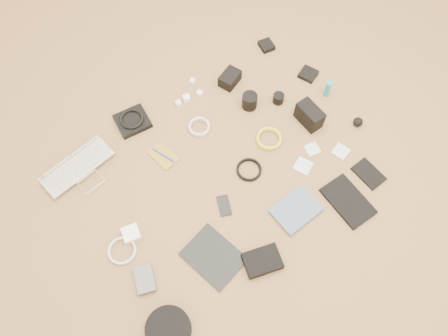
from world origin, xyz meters
TOP-DOWN VIEW (x-y plane):
  - laptop at (-0.55, 0.39)m, footprint 0.37×0.28m
  - headphone_pouch at (-0.22, 0.51)m, footprint 0.17×0.16m
  - headphones at (-0.22, 0.51)m, footprint 0.14×0.14m
  - charger_a at (0.03, 0.46)m, footprint 0.03×0.03m
  - charger_b at (0.15, 0.45)m, footprint 0.04×0.04m
  - charger_c at (0.16, 0.53)m, footprint 0.04×0.04m
  - charger_d at (0.07, 0.46)m, footprint 0.04×0.04m
  - dslr_camera at (0.32, 0.42)m, footprint 0.13×0.11m
  - lens_pouch at (0.62, 0.50)m, footprint 0.08×0.09m
  - notebook_olive at (-0.20, 0.26)m, footprint 0.11×0.15m
  - pen_blue at (-0.20, 0.26)m, footprint 0.05×0.12m
  - cable_white_a at (0.03, 0.29)m, footprint 0.13×0.13m
  - lens_a at (0.31, 0.25)m, footprint 0.10×0.10m
  - lens_b at (0.44, 0.18)m, footprint 0.07×0.07m
  - card_reader at (0.68, 0.21)m, footprint 0.11×0.11m
  - power_brick at (-0.52, 0.01)m, footprint 0.09×0.09m
  - cable_white_b at (-0.59, -0.03)m, footprint 0.16×0.16m
  - cable_black at (0.08, -0.04)m, footprint 0.13×0.13m
  - cable_yellow at (0.26, 0.03)m, footprint 0.16×0.16m
  - flash at (0.49, 0.00)m, footprint 0.08×0.14m
  - lens_cleaner at (0.67, 0.07)m, footprint 0.03×0.03m
  - battery_charger at (-0.57, -0.19)m, footprint 0.11×0.13m
  - tablet at (-0.29, -0.28)m, footprint 0.23×0.27m
  - phone at (-0.12, -0.12)m, footprint 0.09×0.11m
  - filter_case_left at (0.30, -0.18)m, footprint 0.10×0.10m
  - filter_case_mid at (0.40, -0.13)m, footprint 0.08×0.08m
  - filter_case_right at (0.50, -0.22)m, footprint 0.08×0.08m
  - air_blower at (0.67, -0.16)m, footprint 0.06×0.06m
  - headphone_case at (-0.60, -0.41)m, footprint 0.22×0.22m
  - drive_case at (-0.14, -0.42)m, footprint 0.18×0.15m
  - paperback at (0.13, -0.40)m, footprint 0.20×0.16m
  - notebook_black_a at (0.34, -0.43)m, footprint 0.15×0.24m
  - notebook_black_b at (0.52, -0.39)m, footprint 0.10×0.15m

SIDE VIEW (x-z plane):
  - phone at x=-0.12m, z-range 0.00..0.01m
  - notebook_olive at x=-0.20m, z-range 0.00..0.01m
  - filter_case_mid at x=0.40m, z-range 0.00..0.01m
  - filter_case_right at x=0.50m, z-range 0.00..0.01m
  - cable_white_b at x=-0.59m, z-range 0.00..0.01m
  - filter_case_left at x=0.30m, z-range 0.00..0.01m
  - tablet at x=-0.29m, z-range 0.00..0.01m
  - cable_black at x=0.08m, z-range 0.00..0.01m
  - notebook_black_b at x=0.52m, z-range 0.00..0.01m
  - cable_white_a at x=0.03m, z-range 0.00..0.01m
  - cable_yellow at x=0.26m, z-range 0.00..0.01m
  - notebook_black_a at x=0.34m, z-range 0.00..0.02m
  - paperback at x=0.13m, z-range 0.00..0.02m
  - card_reader at x=0.68m, z-range 0.00..0.02m
  - pen_blue at x=-0.20m, z-range 0.01..0.02m
  - charger_c at x=0.16m, z-range 0.00..0.02m
  - charger_a at x=0.03m, z-range 0.00..0.03m
  - charger_b at x=0.15m, z-range 0.00..0.03m
  - laptop at x=-0.55m, z-range 0.00..0.03m
  - headphone_pouch at x=-0.22m, z-range 0.00..0.03m
  - lens_pouch at x=0.62m, z-range 0.00..0.03m
  - power_brick at x=-0.52m, z-range 0.00..0.03m
  - battery_charger at x=-0.57m, z-range 0.00..0.03m
  - charger_d at x=0.07m, z-range 0.00..0.03m
  - drive_case at x=-0.14m, z-range 0.00..0.04m
  - air_blower at x=0.67m, z-range 0.00..0.05m
  - headphone_case at x=-0.60m, z-range 0.00..0.05m
  - lens_b at x=0.44m, z-range 0.00..0.05m
  - dslr_camera at x=0.32m, z-range 0.00..0.06m
  - headphones at x=-0.22m, z-range 0.03..0.04m
  - lens_a at x=0.31m, z-range 0.00..0.08m
  - lens_cleaner at x=0.67m, z-range 0.00..0.10m
  - flash at x=0.49m, z-range 0.00..0.10m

